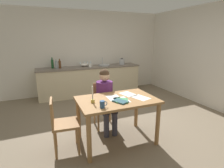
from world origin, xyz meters
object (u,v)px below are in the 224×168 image
at_px(sink_unit, 104,65).
at_px(bottle_wine_red, 60,64).
at_px(candlestick, 93,98).
at_px(wine_glass_by_kettle, 87,62).
at_px(stovetop_kettle, 122,62).
at_px(person_seated, 106,96).
at_px(bottle_vinegar, 56,65).
at_px(dining_table, 117,106).
at_px(wine_glass_near_sink, 90,62).
at_px(chair_at_table, 103,102).
at_px(mixing_bowl, 84,65).
at_px(wine_glass_back_right, 80,63).
at_px(chair_side_empty, 61,123).
at_px(bottle_oil, 52,64).
at_px(book_magazine, 122,101).
at_px(coffee_mug, 103,104).
at_px(book_cookery, 120,101).
at_px(wine_glass_back_left, 85,63).
at_px(teacup_on_counter, 90,65).

height_order(sink_unit, bottle_wine_red, bottle_wine_red).
height_order(candlestick, wine_glass_by_kettle, wine_glass_by_kettle).
bearing_deg(stovetop_kettle, person_seated, -122.09).
height_order(bottle_vinegar, bottle_wine_red, bottle_wine_red).
height_order(dining_table, bottle_vinegar, bottle_vinegar).
bearing_deg(wine_glass_near_sink, bottle_wine_red, -170.58).
xyz_separation_m(chair_at_table, mixing_bowl, (0.17, 2.22, 0.45)).
bearing_deg(wine_glass_back_right, chair_side_empty, -108.47).
bearing_deg(bottle_oil, book_magazine, -74.96).
relative_size(chair_at_table, bottle_wine_red, 3.19).
height_order(chair_at_table, wine_glass_by_kettle, wine_glass_by_kettle).
bearing_deg(book_magazine, bottle_vinegar, 129.86).
bearing_deg(wine_glass_by_kettle, sink_unit, -16.02).
distance_m(person_seated, wine_glass_near_sink, 2.49).
xyz_separation_m(chair_at_table, wine_glass_by_kettle, (0.29, 2.29, 0.51)).
bearing_deg(coffee_mug, book_magazine, 19.32).
xyz_separation_m(book_cookery, bottle_wine_red, (-0.57, 2.95, 0.22)).
xyz_separation_m(book_magazine, bottle_oil, (-0.81, 3.02, 0.24)).
bearing_deg(candlestick, book_magazine, -15.30).
relative_size(sink_unit, bottle_oil, 1.15).
distance_m(person_seated, stovetop_kettle, 2.72).
xyz_separation_m(bottle_vinegar, stovetop_kettle, (2.10, -0.00, -0.01)).
bearing_deg(person_seated, candlestick, -127.92).
xyz_separation_m(book_cookery, wine_glass_by_kettle, (0.30, 3.11, 0.21)).
bearing_deg(bottle_oil, dining_table, -74.79).
distance_m(person_seated, coffee_mug, 0.86).
bearing_deg(mixing_bowl, bottle_oil, 179.35).
height_order(mixing_bowl, wine_glass_back_left, wine_glass_back_left).
relative_size(bottle_wine_red, stovetop_kettle, 1.26).
bearing_deg(bottle_oil, bottle_wine_red, -25.38).
relative_size(mixing_bowl, wine_glass_back_left, 1.49).
xyz_separation_m(dining_table, candlestick, (-0.42, -0.01, 0.19)).
height_order(dining_table, bottle_wine_red, bottle_wine_red).
relative_size(person_seated, sink_unit, 3.32).
bearing_deg(teacup_on_counter, wine_glass_back_left, 107.60).
height_order(dining_table, person_seated, person_seated).
height_order(book_magazine, wine_glass_back_left, wine_glass_back_left).
bearing_deg(candlestick, stovetop_kettle, 56.76).
bearing_deg(wine_glass_back_left, wine_glass_back_right, 180.00).
xyz_separation_m(sink_unit, wine_glass_back_right, (-0.74, 0.15, 0.09)).
distance_m(chair_at_table, wine_glass_by_kettle, 2.37).
bearing_deg(chair_side_empty, candlestick, -9.12).
distance_m(wine_glass_near_sink, teacup_on_counter, 0.32).
xyz_separation_m(candlestick, wine_glass_by_kettle, (0.70, 2.96, 0.15)).
bearing_deg(chair_at_table, wine_glass_by_kettle, 82.80).
height_order(bottle_oil, teacup_on_counter, bottle_oil).
xyz_separation_m(person_seated, candlestick, (-0.41, -0.52, 0.18)).
xyz_separation_m(chair_side_empty, candlestick, (0.49, -0.08, 0.36)).
relative_size(wine_glass_by_kettle, wine_glass_back_right, 1.00).
bearing_deg(wine_glass_by_kettle, wine_glass_near_sink, 0.00).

